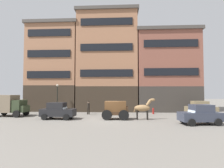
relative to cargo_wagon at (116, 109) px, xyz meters
name	(u,v)px	position (x,y,z in m)	size (l,w,h in m)	color
ground_plane	(107,120)	(-0.95, -0.32, -1.15)	(120.00, 120.00, 0.00)	slate
building_far_left	(56,67)	(-10.42, 9.86, 5.96)	(8.40, 6.60, 14.13)	#33281E
building_center_left	(108,62)	(-1.66, 9.86, 6.89)	(9.81, 6.60, 16.00)	#33281E
building_center_right	(166,71)	(7.80, 9.86, 5.26)	(9.81, 6.60, 12.73)	#38332D
cargo_wagon	(116,109)	(0.00, 0.00, 0.00)	(2.91, 1.52, 1.98)	#3D2819
draft_horse	(143,108)	(2.95, 0.00, 0.12)	(2.34, 0.61, 2.30)	#937047
delivery_truck_near	(9,105)	(-13.29, 1.83, 0.28)	(4.45, 2.36, 2.62)	#2D3823
sedan_dark	(58,111)	(-6.42, -0.13, -0.23)	(3.76, 1.97, 1.83)	black
sedan_light	(200,115)	(7.86, -2.66, -0.23)	(3.86, 2.19, 1.83)	#333847
sedan_parked_curb	(201,108)	(10.69, 3.90, -0.23)	(3.71, 1.88, 1.83)	#7A6B4C
pedestrian_officer	(88,107)	(-3.84, 4.24, -0.17)	(0.44, 0.44, 1.79)	black
streetlamp_curbside	(57,94)	(-8.66, 5.76, 1.52)	(0.32, 0.32, 4.12)	black
fire_hydrant_curbside	(153,111)	(4.91, 5.16, -0.72)	(0.24, 0.24, 0.83)	maroon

